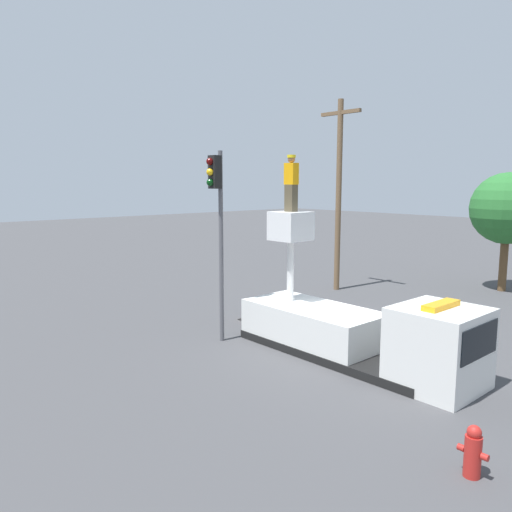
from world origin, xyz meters
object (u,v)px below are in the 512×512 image
Objects in this scene: traffic_cone_rear at (247,311)px; utility_pole at (339,190)px; bucket_truck at (352,331)px; tree_left_bg at (507,209)px; traffic_light_pole at (217,209)px; fire_hydrant at (473,452)px; worker at (291,183)px.

utility_pole is at bearing 100.61° from traffic_cone_rear.
bucket_truck is 0.84× the size of utility_pole.
tree_left_bg is at bearing 94.73° from bucket_truck.
bucket_truck is 5.44m from traffic_light_pole.
traffic_light_pole is 9.66m from fire_hydrant.
traffic_light_pole reaches higher than worker.
utility_pole is (-5.34, -5.57, 0.87)m from tree_left_bg.
utility_pole is at bearing 138.19° from fire_hydrant.
fire_hydrant is at bearing -22.39° from worker.
fire_hydrant is (8.81, -1.22, -3.76)m from traffic_light_pole.
utility_pole reaches higher than fire_hydrant.
utility_pole reaches higher than worker.
tree_left_bg is (1.44, 12.66, -1.17)m from worker.
traffic_cone_rear is at bearing 170.67° from worker.
traffic_cone_rear is (-10.12, 3.51, -0.10)m from fire_hydrant.
fire_hydrant is 0.11× the size of utility_pole.
worker is 0.29× the size of traffic_light_pole.
traffic_light_pole is 4.68m from traffic_cone_rear.
traffic_light_pole is at bearing 172.13° from fire_hydrant.
utility_pole is (-1.25, 6.65, 4.35)m from traffic_cone_rear.
utility_pole is (-2.55, 8.95, 0.49)m from traffic_light_pole.
tree_left_bg reaches higher than bucket_truck.
tree_left_bg is at bearing 71.50° from traffic_cone_rear.
fire_hydrant reaches higher than traffic_cone_rear.
traffic_cone_rear is at bearing -108.50° from tree_left_bg.
traffic_light_pole reaches higher than bucket_truck.
bucket_truck is 7.84× the size of fire_hydrant.
utility_pole reaches higher than traffic_light_pole.
worker is at bearing -9.33° from traffic_cone_rear.
worker reaches higher than bucket_truck.
tree_left_bg is (-6.03, 15.73, 3.38)m from fire_hydrant.
traffic_cone_rear is 8.05m from utility_pole.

